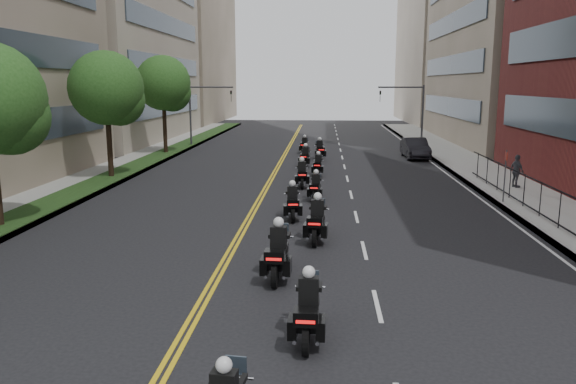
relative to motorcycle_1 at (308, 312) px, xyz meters
name	(u,v)px	position (x,y,z in m)	size (l,w,h in m)	color
sidewalk_right	(494,179)	(10.57, 22.13, -0.61)	(4.00, 90.00, 0.15)	gray
sidewalk_left	(105,175)	(-13.43, 22.13, -0.61)	(4.00, 90.00, 0.15)	gray
grass_strip	(117,174)	(-12.63, 22.13, -0.51)	(2.00, 90.00, 0.04)	#1B3111
building_right_far	(459,33)	(20.07, 75.13, 12.32)	(15.00, 28.00, 26.00)	gray
building_left_far	(169,35)	(-23.43, 75.13, 12.32)	(16.00, 28.00, 26.00)	#7D725B
iron_fence	(571,215)	(9.57, 9.13, 0.22)	(0.05, 28.00, 1.50)	black
street_trees	(68,96)	(-12.48, 15.73, 4.45)	(4.40, 38.40, 7.98)	black
traffic_signal_right	(412,107)	(8.11, 39.13, 3.02)	(4.09, 0.20, 5.60)	#3F3F44
traffic_signal_left	(200,106)	(-10.97, 39.13, 3.02)	(4.09, 0.20, 5.60)	#3F3F44
motorcycle_1	(308,312)	(0.00, 0.00, 0.00)	(0.55, 2.33, 1.72)	black
motorcycle_2	(278,255)	(-1.01, 4.06, 0.05)	(0.59, 2.52, 1.86)	black
motorcycle_3	(317,222)	(0.09, 8.17, 0.04)	(0.66, 2.46, 1.82)	black
motorcycle_4	(292,204)	(-1.01, 11.57, -0.02)	(0.61, 2.27, 1.67)	black
motorcycle_5	(316,188)	(-0.07, 15.62, -0.07)	(0.56, 2.09, 1.54)	black
motorcycle_6	(302,175)	(-0.90, 19.13, -0.01)	(0.58, 2.30, 1.69)	black
motorcycle_7	(318,166)	(-0.04, 23.22, -0.07)	(0.53, 2.09, 1.54)	black
motorcycle_8	(305,158)	(-0.98, 26.87, -0.03)	(0.63, 2.24, 1.65)	black
motorcycle_9	(320,151)	(0.00, 30.89, -0.01)	(0.70, 2.30, 1.70)	black
motorcycle_10	(304,146)	(-1.31, 34.77, -0.08)	(0.59, 2.07, 1.53)	black
parked_sedan	(415,148)	(7.41, 32.07, 0.11)	(1.67, 4.78, 1.57)	black
pedestrian_c	(517,171)	(10.83, 19.04, 0.36)	(1.05, 0.44, 1.79)	#414349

